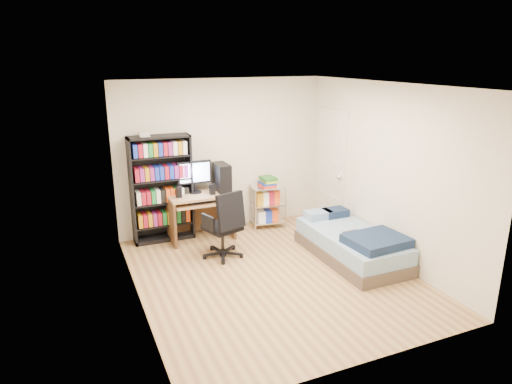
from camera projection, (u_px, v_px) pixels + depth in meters
name	position (u px, v px, depth m)	size (l,w,h in m)	color
room	(274.00, 186.00, 5.77)	(3.58, 4.08, 2.58)	tan
media_shelf	(161.00, 188.00, 7.10)	(0.94, 0.31, 1.75)	black
computer_desk	(205.00, 197.00, 7.26)	(1.00, 0.58, 1.26)	tan
office_chair	(224.00, 236.00, 6.61)	(0.76, 0.76, 1.01)	black
wire_cart	(268.00, 194.00, 7.74)	(0.60, 0.47, 0.89)	silver
bed	(352.00, 244.00, 6.59)	(0.90, 1.80, 0.51)	brown
door	(332.00, 169.00, 7.69)	(0.12, 0.80, 2.00)	silver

